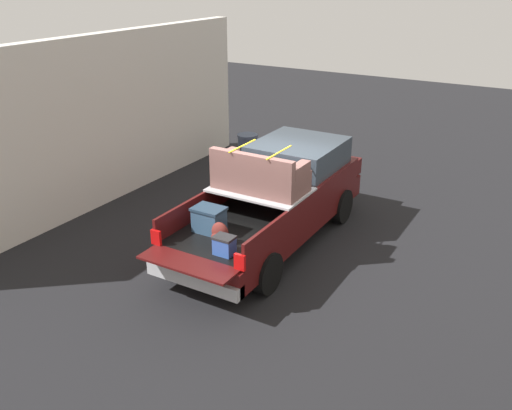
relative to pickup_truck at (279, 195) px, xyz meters
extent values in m
plane|color=black|center=(-0.38, 0.00, -0.97)|extent=(40.00, 40.00, 0.00)
cube|color=#470F0F|center=(-0.38, 0.00, -0.36)|extent=(5.50, 1.92, 0.48)
cube|color=black|center=(-1.58, 0.00, -0.10)|extent=(2.80, 1.80, 0.04)
cube|color=#470F0F|center=(-1.58, 0.93, 0.13)|extent=(2.80, 0.06, 0.50)
cube|color=#470F0F|center=(-1.58, -0.93, 0.13)|extent=(2.80, 0.06, 0.50)
cube|color=#470F0F|center=(-0.21, 0.00, 0.13)|extent=(0.06, 1.80, 0.50)
cube|color=#470F0F|center=(-3.26, 0.00, -0.10)|extent=(0.55, 1.80, 0.04)
cube|color=#B2B2B7|center=(-0.81, 0.00, 0.40)|extent=(1.25, 1.92, 0.04)
cube|color=#470F0F|center=(0.97, 0.00, 0.13)|extent=(2.30, 1.92, 0.50)
cube|color=#2D3842|center=(0.87, 0.00, 0.67)|extent=(1.94, 1.76, 0.58)
cube|color=#470F0F|center=(2.32, 0.00, 0.07)|extent=(0.40, 1.82, 0.38)
cube|color=#B2B2B7|center=(-3.10, 0.00, -0.48)|extent=(0.24, 1.92, 0.24)
cube|color=red|center=(-3.00, 0.88, 0.06)|extent=(0.06, 0.20, 0.28)
cube|color=red|center=(-3.00, -0.88, 0.06)|extent=(0.06, 0.20, 0.28)
cylinder|color=black|center=(1.37, 0.88, -0.58)|extent=(0.79, 0.30, 0.79)
cylinder|color=black|center=(1.37, -0.88, -0.58)|extent=(0.79, 0.30, 0.79)
cylinder|color=black|center=(-2.13, 0.88, -0.58)|extent=(0.79, 0.30, 0.79)
cylinder|color=black|center=(-2.13, -0.88, -0.58)|extent=(0.79, 0.30, 0.79)
cube|color=#335170|center=(-2.08, 0.37, 0.13)|extent=(0.40, 0.55, 0.43)
cube|color=#23394E|center=(-2.08, 0.37, 0.38)|extent=(0.44, 0.59, 0.05)
ellipsoid|color=maroon|center=(-2.37, -0.07, 0.12)|extent=(0.20, 0.34, 0.41)
ellipsoid|color=maroon|center=(-2.48, -0.07, 0.06)|extent=(0.09, 0.24, 0.18)
cube|color=#3359B2|center=(-2.68, -0.37, 0.07)|extent=(0.26, 0.34, 0.30)
cube|color=#262628|center=(-2.68, -0.37, 0.24)|extent=(0.28, 0.36, 0.04)
cube|color=brown|center=(-0.81, 0.00, 0.63)|extent=(0.89, 1.82, 0.42)
cube|color=brown|center=(-1.17, 0.00, 1.04)|extent=(0.16, 1.82, 0.40)
cube|color=brown|center=(-0.76, 0.81, 0.95)|extent=(0.65, 0.20, 0.22)
cube|color=brown|center=(-0.76, -0.81, 0.95)|extent=(0.65, 0.20, 0.22)
cube|color=yellow|center=(-0.81, 0.41, 1.25)|extent=(0.99, 0.03, 0.02)
cube|color=yellow|center=(-0.81, -0.41, 1.25)|extent=(0.99, 0.03, 0.02)
cube|color=silver|center=(-0.27, 4.76, 1.06)|extent=(10.64, 0.36, 4.06)
cylinder|color=#3F4C66|center=(3.58, 2.97, -0.52)|extent=(0.56, 0.56, 0.90)
cylinder|color=#3F4C66|center=(3.58, 2.97, -0.03)|extent=(0.60, 0.60, 0.08)
camera|label=1|loc=(-9.68, -5.11, 4.50)|focal=38.73mm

